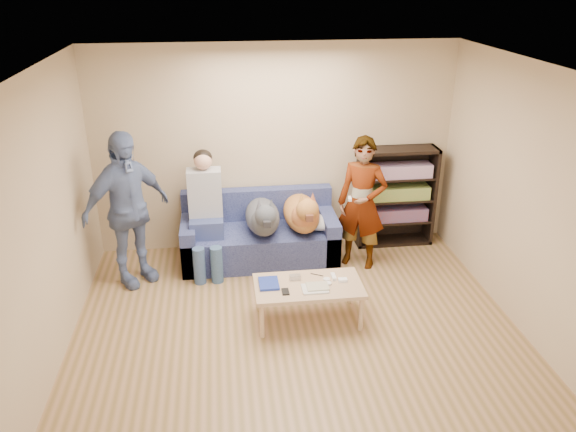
{
  "coord_description": "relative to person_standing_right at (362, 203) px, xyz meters",
  "views": [
    {
      "loc": [
        -0.68,
        -4.22,
        3.36
      ],
      "look_at": [
        0.0,
        1.2,
        0.95
      ],
      "focal_mm": 35.0,
      "sensor_mm": 36.0,
      "label": 1
    }
  ],
  "objects": [
    {
      "name": "ground",
      "position": [
        -0.96,
        -1.78,
        -0.81
      ],
      "size": [
        5.0,
        5.0,
        0.0
      ],
      "primitive_type": "plane",
      "color": "olive",
      "rests_on": "ground"
    },
    {
      "name": "ceiling",
      "position": [
        -0.96,
        -1.78,
        1.79
      ],
      "size": [
        5.0,
        5.0,
        0.0
      ],
      "primitive_type": "plane",
      "rotation": [
        3.14,
        0.0,
        0.0
      ],
      "color": "white",
      "rests_on": "ground"
    },
    {
      "name": "wall_back",
      "position": [
        -0.96,
        0.72,
        0.49
      ],
      "size": [
        4.5,
        0.0,
        4.5
      ],
      "primitive_type": "plane",
      "rotation": [
        1.57,
        0.0,
        0.0
      ],
      "color": "tan",
      "rests_on": "ground"
    },
    {
      "name": "wall_left",
      "position": [
        -3.21,
        -1.78,
        0.49
      ],
      "size": [
        0.0,
        5.0,
        5.0
      ],
      "primitive_type": "plane",
      "rotation": [
        1.57,
        0.0,
        1.57
      ],
      "color": "tan",
      "rests_on": "ground"
    },
    {
      "name": "wall_right",
      "position": [
        1.29,
        -1.78,
        0.49
      ],
      "size": [
        0.0,
        5.0,
        5.0
      ],
      "primitive_type": "plane",
      "rotation": [
        1.57,
        0.0,
        -1.57
      ],
      "color": "tan",
      "rests_on": "ground"
    },
    {
      "name": "blanket",
      "position": [
        -0.45,
        0.18,
        -0.3
      ],
      "size": [
        0.44,
        0.37,
        0.15
      ],
      "primitive_type": "ellipsoid",
      "color": "silver",
      "rests_on": "sofa"
    },
    {
      "name": "person_standing_right",
      "position": [
        0.0,
        0.0,
        0.0
      ],
      "size": [
        0.7,
        0.62,
        1.62
      ],
      "primitive_type": "imported",
      "rotation": [
        0.0,
        0.0,
        -0.51
      ],
      "color": "gray",
      "rests_on": "ground"
    },
    {
      "name": "person_standing_left",
      "position": [
        -2.71,
        -0.08,
        0.09
      ],
      "size": [
        1.1,
        1.0,
        1.8
      ],
      "primitive_type": "imported",
      "rotation": [
        0.0,
        0.0,
        0.66
      ],
      "color": "#6979A8",
      "rests_on": "ground"
    },
    {
      "name": "held_controller",
      "position": [
        -0.2,
        -0.2,
        0.15
      ],
      "size": [
        0.05,
        0.11,
        0.03
      ],
      "primitive_type": "cube",
      "rotation": [
        0.0,
        0.0,
        -0.16
      ],
      "color": "white",
      "rests_on": "person_standing_right"
    },
    {
      "name": "notebook_blue",
      "position": [
        -1.22,
        -1.08,
        -0.38
      ],
      "size": [
        0.2,
        0.26,
        0.03
      ],
      "primitive_type": "cube",
      "color": "navy",
      "rests_on": "coffee_table"
    },
    {
      "name": "papers",
      "position": [
        -0.77,
        -1.23,
        -0.38
      ],
      "size": [
        0.26,
        0.2,
        0.02
      ],
      "primitive_type": "cube",
      "color": "silver",
      "rests_on": "coffee_table"
    },
    {
      "name": "magazine",
      "position": [
        -0.74,
        -1.21,
        -0.37
      ],
      "size": [
        0.22,
        0.17,
        0.01
      ],
      "primitive_type": "cube",
      "color": "#B3AD8F",
      "rests_on": "coffee_table"
    },
    {
      "name": "camera_silver",
      "position": [
        -0.94,
        -1.01,
        -0.36
      ],
      "size": [
        0.11,
        0.06,
        0.05
      ],
      "primitive_type": "cube",
      "color": "#A8A8AD",
      "rests_on": "coffee_table"
    },
    {
      "name": "controller_a",
      "position": [
        -0.54,
        -1.03,
        -0.37
      ],
      "size": [
        0.04,
        0.13,
        0.03
      ],
      "primitive_type": "cube",
      "color": "white",
      "rests_on": "coffee_table"
    },
    {
      "name": "controller_b",
      "position": [
        -0.46,
        -1.11,
        -0.37
      ],
      "size": [
        0.09,
        0.06,
        0.03
      ],
      "primitive_type": "cube",
      "color": "white",
      "rests_on": "coffee_table"
    },
    {
      "name": "headphone_cup_a",
      "position": [
        -0.62,
        -1.15,
        -0.38
      ],
      "size": [
        0.07,
        0.07,
        0.02
      ],
      "primitive_type": "cylinder",
      "color": "silver",
      "rests_on": "coffee_table"
    },
    {
      "name": "headphone_cup_b",
      "position": [
        -0.62,
        -1.07,
        -0.38
      ],
      "size": [
        0.07,
        0.07,
        0.02
      ],
      "primitive_type": "cylinder",
      "color": "white",
      "rests_on": "coffee_table"
    },
    {
      "name": "pen_orange",
      "position": [
        -0.84,
        -1.29,
        -0.38
      ],
      "size": [
        0.13,
        0.06,
        0.01
      ],
      "primitive_type": "cylinder",
      "rotation": [
        0.0,
        1.57,
        0.35
      ],
      "color": "orange",
      "rests_on": "coffee_table"
    },
    {
      "name": "pen_black",
      "position": [
        -0.7,
        -0.95,
        -0.38
      ],
      "size": [
        0.13,
        0.08,
        0.01
      ],
      "primitive_type": "cylinder",
      "rotation": [
        0.0,
        1.57,
        -0.52
      ],
      "color": "black",
      "rests_on": "coffee_table"
    },
    {
      "name": "wallet",
      "position": [
        -1.07,
        -1.25,
        -0.38
      ],
      "size": [
        0.07,
        0.12,
        0.02
      ],
      "primitive_type": "cube",
      "color": "black",
      "rests_on": "coffee_table"
    },
    {
      "name": "sofa",
      "position": [
        -1.21,
        0.32,
        -0.53
      ],
      "size": [
        1.9,
        0.85,
        0.82
      ],
      "color": "#515B93",
      "rests_on": "ground"
    },
    {
      "name": "person_seated",
      "position": [
        -1.85,
        0.19,
        -0.04
      ],
      "size": [
        0.4,
        0.73,
        1.47
      ],
      "color": "#3B4382",
      "rests_on": "sofa"
    },
    {
      "name": "dog_gray",
      "position": [
        -1.17,
        0.13,
        -0.17
      ],
      "size": [
        0.41,
        1.25,
        0.6
      ],
      "color": "#4E5159",
      "rests_on": "sofa"
    },
    {
      "name": "dog_tan",
      "position": [
        -0.69,
        0.16,
        -0.16
      ],
      "size": [
        0.43,
        1.18,
        0.63
      ],
      "color": "#C08A3A",
      "rests_on": "sofa"
    },
    {
      "name": "coffee_table",
      "position": [
        -0.82,
        -1.13,
        -0.43
      ],
      "size": [
        1.1,
        0.6,
        0.42
      ],
      "color": "tan",
      "rests_on": "ground"
    },
    {
      "name": "bookshelf",
      "position": [
        0.59,
        0.55,
        -0.13
      ],
      "size": [
        1.0,
        0.34,
        1.3
      ],
      "color": "black",
      "rests_on": "ground"
    }
  ]
}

